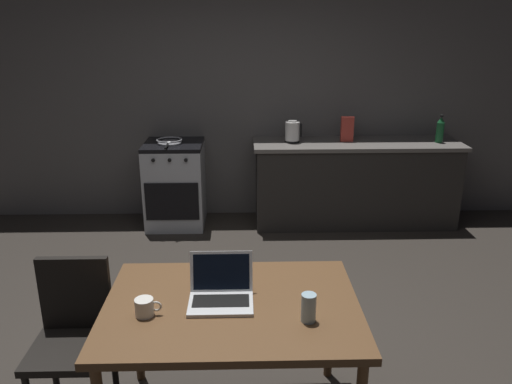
{
  "coord_description": "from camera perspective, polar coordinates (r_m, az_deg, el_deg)",
  "views": [
    {
      "loc": [
        0.1,
        -2.93,
        2.1
      ],
      "look_at": [
        0.2,
        0.89,
        0.8
      ],
      "focal_mm": 35.6,
      "sensor_mm": 36.0,
      "label": 1
    }
  ],
  "objects": [
    {
      "name": "frying_pan",
      "position": [
        5.3,
        -9.71,
        5.66
      ],
      "size": [
        0.27,
        0.44,
        0.05
      ],
      "color": "gray",
      "rests_on": "stove_oven"
    },
    {
      "name": "dining_table",
      "position": [
        2.63,
        -2.73,
        -13.71
      ],
      "size": [
        1.28,
        0.91,
        0.75
      ],
      "color": "brown",
      "rests_on": "ground_plane"
    },
    {
      "name": "cereal_box",
      "position": [
        5.38,
        10.2,
        6.97
      ],
      "size": [
        0.13,
        0.05,
        0.26
      ],
      "color": "#B2382D",
      "rests_on": "kitchen_counter"
    },
    {
      "name": "ground_plane",
      "position": [
        3.61,
        -2.89,
        -16.83
      ],
      "size": [
        12.0,
        12.0,
        0.0
      ],
      "primitive_type": "plane",
      "color": "#2D2823"
    },
    {
      "name": "coffee_mug",
      "position": [
        2.54,
        -12.39,
        -12.53
      ],
      "size": [
        0.13,
        0.09,
        0.09
      ],
      "color": "silver",
      "rests_on": "dining_table"
    },
    {
      "name": "back_wall",
      "position": [
        5.55,
        0.61,
        10.52
      ],
      "size": [
        6.4,
        0.1,
        2.6
      ],
      "primitive_type": "cube",
      "color": "#595654",
      "rests_on": "ground_plane"
    },
    {
      "name": "laptop",
      "position": [
        2.6,
        -3.95,
        -11.26
      ],
      "size": [
        0.32,
        0.27,
        0.22
      ],
      "rotation": [
        0.0,
        0.0,
        0.23
      ],
      "color": "silver",
      "rests_on": "dining_table"
    },
    {
      "name": "electric_kettle",
      "position": [
        5.28,
        4.11,
        6.76
      ],
      "size": [
        0.18,
        0.16,
        0.23
      ],
      "color": "black",
      "rests_on": "kitchen_counter"
    },
    {
      "name": "kitchen_counter",
      "position": [
        5.53,
        10.99,
        1.06
      ],
      "size": [
        2.16,
        0.64,
        0.9
      ],
      "color": "#282623",
      "rests_on": "ground_plane"
    },
    {
      "name": "chair",
      "position": [
        2.96,
        -19.88,
        -14.48
      ],
      "size": [
        0.4,
        0.4,
        0.91
      ],
      "rotation": [
        0.0,
        0.0,
        0.07
      ],
      "color": "black",
      "rests_on": "ground_plane"
    },
    {
      "name": "drinking_glass",
      "position": [
        2.44,
        5.93,
        -12.81
      ],
      "size": [
        0.07,
        0.07,
        0.14
      ],
      "color": "#99B7C6",
      "rests_on": "dining_table"
    },
    {
      "name": "stove_oven",
      "position": [
        5.45,
        -9.06,
        0.88
      ],
      "size": [
        0.6,
        0.62,
        0.9
      ],
      "color": "#B7BABF",
      "rests_on": "ground_plane"
    },
    {
      "name": "bottle",
      "position": [
        5.59,
        19.99,
        6.62
      ],
      "size": [
        0.08,
        0.08,
        0.29
      ],
      "color": "#19592D",
      "rests_on": "kitchen_counter"
    }
  ]
}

